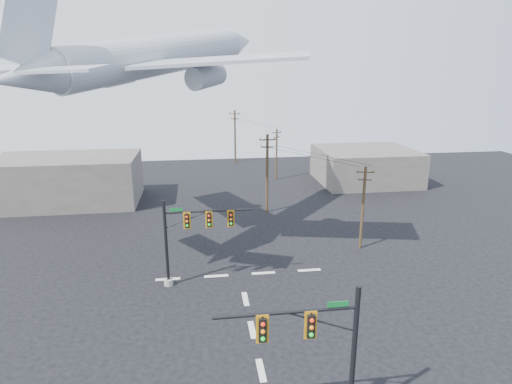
{
  "coord_description": "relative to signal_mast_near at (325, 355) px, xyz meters",
  "views": [
    {
      "loc": [
        -3.13,
        -20.55,
        16.78
      ],
      "look_at": [
        0.4,
        5.0,
        9.27
      ],
      "focal_mm": 30.0,
      "sensor_mm": 36.0,
      "label": 1
    }
  ],
  "objects": [
    {
      "name": "building_left",
      "position": [
        -22.38,
        39.16,
        -0.94
      ],
      "size": [
        18.0,
        10.0,
        6.0
      ],
      "primitive_type": "cube",
      "color": "#67615A",
      "rests_on": "ground"
    },
    {
      "name": "utility_pole_c",
      "position": [
        6.49,
        47.41,
        0.18
      ],
      "size": [
        1.52,
        0.73,
        7.87
      ],
      "rotation": [
        0.0,
        0.0,
        0.4
      ],
      "color": "#43311C",
      "rests_on": "ground"
    },
    {
      "name": "airliner",
      "position": [
        -8.52,
        23.77,
        13.8
      ],
      "size": [
        24.8,
        26.7,
        8.03
      ],
      "rotation": [
        0.0,
        -0.13,
        0.9
      ],
      "color": "#A3A6AE"
    },
    {
      "name": "utility_pole_d",
      "position": [
        1.28,
        60.7,
        1.05
      ],
      "size": [
        1.97,
        0.37,
        9.53
      ],
      "rotation": [
        0.0,
        0.0,
        -0.12
      ],
      "color": "#43311C",
      "rests_on": "ground"
    },
    {
      "name": "utility_pole_a",
      "position": [
        9.7,
        20.12,
        0.29
      ],
      "size": [
        1.59,
        0.49,
        8.08
      ],
      "rotation": [
        0.0,
        0.0,
        -0.24
      ],
      "color": "#43311C",
      "rests_on": "ground"
    },
    {
      "name": "power_lines",
      "position": [
        4.81,
        40.06,
        4.12
      ],
      "size": [
        10.04,
        40.6,
        0.13
      ],
      "color": "black"
    },
    {
      "name": "utility_pole_b",
      "position": [
        2.51,
        32.06,
        0.99
      ],
      "size": [
        1.91,
        0.32,
        9.41
      ],
      "rotation": [
        0.0,
        0.0,
        -0.04
      ],
      "color": "#43311C",
      "rests_on": "ground"
    },
    {
      "name": "lane_markings",
      "position": [
        -2.38,
        9.49,
        -3.93
      ],
      "size": [
        14.0,
        21.2,
        0.01
      ],
      "color": "silver",
      "rests_on": "ground"
    },
    {
      "name": "signal_mast_far",
      "position": [
        -6.53,
        15.11,
        0.1
      ],
      "size": [
        7.13,
        0.78,
        7.12
      ],
      "color": "gray",
      "rests_on": "ground"
    },
    {
      "name": "ground",
      "position": [
        -2.38,
        4.16,
        -3.94
      ],
      "size": [
        120.0,
        120.0,
        0.0
      ],
      "primitive_type": "plane",
      "color": "black",
      "rests_on": "ground"
    },
    {
      "name": "signal_mast_near",
      "position": [
        0.0,
        0.0,
        0.0
      ],
      "size": [
        6.96,
        0.81,
        7.34
      ],
      "color": "gray",
      "rests_on": "ground"
    },
    {
      "name": "building_right",
      "position": [
        19.62,
        44.16,
        -1.44
      ],
      "size": [
        14.0,
        12.0,
        5.0
      ],
      "primitive_type": "cube",
      "color": "#67615A",
      "rests_on": "ground"
    }
  ]
}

